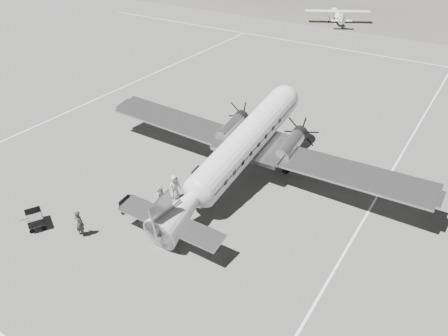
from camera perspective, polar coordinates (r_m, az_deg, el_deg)
ground at (r=31.44m, az=-5.86°, el=-3.56°), size 260.00×260.00×0.00m
taxi_line_right at (r=27.19m, az=15.03°, el=-11.40°), size 0.15×80.00×0.01m
taxi_line_left at (r=48.95m, az=-15.59°, el=9.00°), size 0.15×60.00×0.01m
taxi_line_horizon at (r=64.54m, az=17.04°, el=14.30°), size 90.00×0.15×0.01m
dc3_airliner at (r=31.47m, az=1.96°, el=2.20°), size 27.11×18.91×5.14m
light_plane_left at (r=79.17m, az=14.57°, el=18.61°), size 13.61×12.81×2.23m
baggage_cart_near at (r=29.90m, az=-11.65°, el=-5.07°), size 1.91×1.44×1.01m
baggage_cart_far at (r=30.81m, az=-23.43°, el=-6.24°), size 2.03×1.83×0.94m
ground_crew at (r=28.72m, az=-18.34°, el=-6.88°), size 0.70×0.47×1.88m
ramp_agent at (r=29.88m, az=-8.13°, el=-3.76°), size 1.01×1.09×1.79m
passenger at (r=30.72m, az=-6.47°, el=-2.45°), size 0.83×1.04×1.86m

